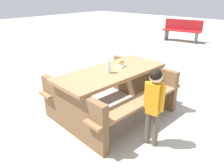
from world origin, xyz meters
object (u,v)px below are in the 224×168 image
Objects in this scene: hotdog_tray at (121,65)px; child_in_coat at (154,99)px; soda_bottle at (108,65)px; park_bench_near at (182,30)px; picnic_table at (112,89)px.

child_in_coat reaches higher than hotdog_tray.
hotdog_tray is 1.06m from child_in_coat.
child_in_coat is (-0.14, -0.89, -0.19)m from soda_bottle.
soda_bottle reaches higher than park_bench_near.
picnic_table is at bearing -176.40° from hotdog_tray.
soda_bottle is at bearing -173.27° from hotdog_tray.
hotdog_tray is (0.35, 0.04, -0.08)m from soda_bottle.
soda_bottle reaches higher than hotdog_tray.
child_in_coat is at bearing -99.15° from soda_bottle.
soda_bottle is 0.16× the size of park_bench_near.
child_in_coat reaches higher than park_bench_near.
hotdog_tray is at bearing 6.73° from soda_bottle.
park_bench_near is (5.90, 1.71, -0.33)m from hotdog_tray.
child_in_coat is at bearing -105.30° from picnic_table.
hotdog_tray is at bearing -163.87° from park_bench_near.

